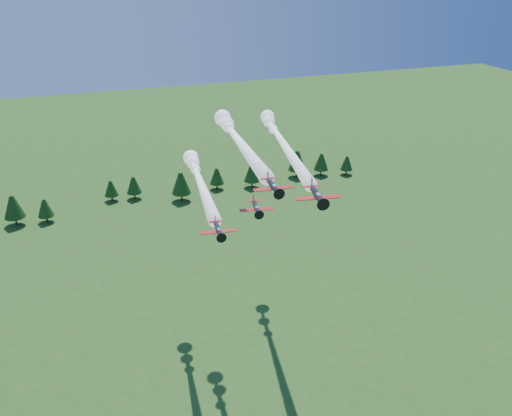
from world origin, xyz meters
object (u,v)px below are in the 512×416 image
object	(u,v)px
plane_left	(199,179)
plane_right	(282,141)
plane_slot	(256,207)
plane_lead	(237,138)

from	to	relation	value
plane_left	plane_right	xyz separation A→B (m)	(21.30, 4.94, 4.89)
plane_left	plane_right	size ratio (longest dim) A/B	0.76
plane_left	plane_slot	bearing A→B (deg)	-65.51
plane_left	plane_slot	distance (m)	20.55
plane_lead	plane_slot	distance (m)	15.56
plane_left	plane_lead	bearing A→B (deg)	-45.73
plane_lead	plane_right	xyz separation A→B (m)	(15.04, 12.95, -6.14)
plane_lead	plane_left	size ratio (longest dim) A/B	1.05
plane_left	plane_right	world-z (taller)	plane_right
plane_right	plane_slot	size ratio (longest dim) A/B	8.01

